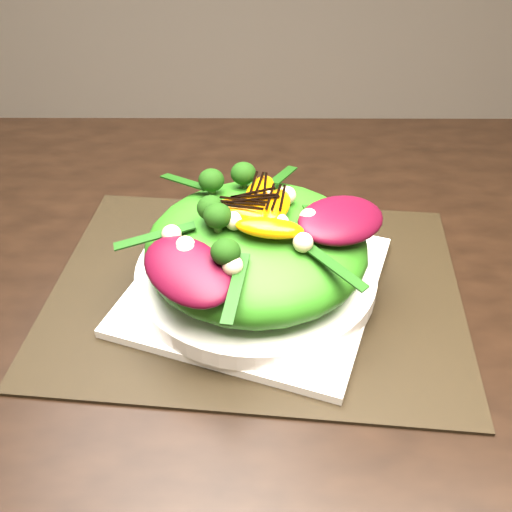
{
  "coord_description": "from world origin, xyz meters",
  "views": [
    {
      "loc": [
        -0.05,
        -0.46,
        1.18
      ],
      "look_at": [
        -0.05,
        0.02,
        0.8
      ],
      "focal_mm": 42.0,
      "sensor_mm": 36.0,
      "label": 1
    }
  ],
  "objects_px": {
    "placemat": "(256,289)",
    "lettuce_mound": "(256,247)",
    "dining_table": "(300,318)",
    "plate_base": "(256,284)",
    "salad_bowl": "(256,274)",
    "orange_segment": "(236,206)"
  },
  "relations": [
    {
      "from": "salad_bowl",
      "to": "orange_segment",
      "type": "distance_m",
      "value": 0.09
    },
    {
      "from": "dining_table",
      "to": "plate_base",
      "type": "bearing_deg",
      "value": 154.2
    },
    {
      "from": "dining_table",
      "to": "orange_segment",
      "type": "distance_m",
      "value": 0.15
    },
    {
      "from": "dining_table",
      "to": "salad_bowl",
      "type": "distance_m",
      "value": 0.07
    },
    {
      "from": "salad_bowl",
      "to": "orange_segment",
      "type": "height_order",
      "value": "orange_segment"
    },
    {
      "from": "placemat",
      "to": "orange_segment",
      "type": "xyz_separation_m",
      "value": [
        -0.02,
        0.01,
        0.1
      ]
    },
    {
      "from": "placemat",
      "to": "lettuce_mound",
      "type": "xyz_separation_m",
      "value": [
        0.0,
        0.0,
        0.06
      ]
    },
    {
      "from": "placemat",
      "to": "plate_base",
      "type": "xyz_separation_m",
      "value": [
        0.0,
        0.0,
        0.01
      ]
    },
    {
      "from": "dining_table",
      "to": "orange_segment",
      "type": "xyz_separation_m",
      "value": [
        -0.07,
        0.03,
        0.13
      ]
    },
    {
      "from": "placemat",
      "to": "orange_segment",
      "type": "distance_m",
      "value": 0.11
    },
    {
      "from": "orange_segment",
      "to": "dining_table",
      "type": "bearing_deg",
      "value": -22.82
    },
    {
      "from": "placemat",
      "to": "salad_bowl",
      "type": "bearing_deg",
      "value": 0.0
    },
    {
      "from": "dining_table",
      "to": "plate_base",
      "type": "xyz_separation_m",
      "value": [
        -0.05,
        0.02,
        0.03
      ]
    },
    {
      "from": "placemat",
      "to": "lettuce_mound",
      "type": "distance_m",
      "value": 0.06
    },
    {
      "from": "plate_base",
      "to": "lettuce_mound",
      "type": "height_order",
      "value": "lettuce_mound"
    },
    {
      "from": "lettuce_mound",
      "to": "orange_segment",
      "type": "xyz_separation_m",
      "value": [
        -0.02,
        0.01,
        0.05
      ]
    },
    {
      "from": "lettuce_mound",
      "to": "plate_base",
      "type": "bearing_deg",
      "value": 0.0
    },
    {
      "from": "salad_bowl",
      "to": "orange_segment",
      "type": "bearing_deg",
      "value": 164.89
    },
    {
      "from": "plate_base",
      "to": "salad_bowl",
      "type": "distance_m",
      "value": 0.01
    },
    {
      "from": "salad_bowl",
      "to": "dining_table",
      "type": "bearing_deg",
      "value": -25.8
    },
    {
      "from": "placemat",
      "to": "lettuce_mound",
      "type": "bearing_deg",
      "value": 0.0
    },
    {
      "from": "plate_base",
      "to": "orange_segment",
      "type": "bearing_deg",
      "value": 164.89
    }
  ]
}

